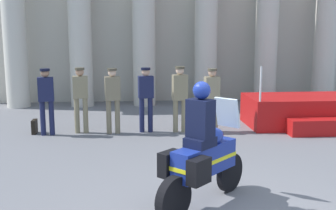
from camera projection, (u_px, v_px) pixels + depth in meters
colonnade_backdrop at (174, 3)px, 14.87m from camera, size 14.86×1.64×6.68m
reviewing_stand at (308, 112)px, 11.58m from camera, size 3.35×2.19×1.72m
officer_in_row_0 at (46, 96)px, 10.42m from camera, size 0.41×0.27×1.69m
officer_in_row_1 at (81, 95)px, 10.65m from camera, size 0.41×0.27×1.69m
officer_in_row_2 at (113, 95)px, 10.59m from camera, size 0.41×0.27×1.68m
officer_in_row_3 at (146, 94)px, 10.75m from camera, size 0.41×0.27×1.68m
officer_in_row_4 at (180, 94)px, 10.76m from camera, size 0.41×0.27×1.71m
officer_in_row_5 at (212, 95)px, 10.82m from camera, size 0.41×0.27×1.66m
motorcycle_with_rider at (202, 155)px, 6.17m from camera, size 1.57×1.56×1.90m
briefcase_on_ground at (35, 127)px, 10.73m from camera, size 0.10×0.32×0.36m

